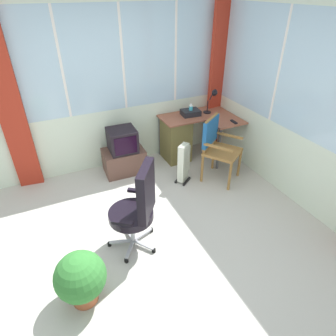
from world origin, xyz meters
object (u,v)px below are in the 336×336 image
object	(u,v)px
office_chair	(138,205)
tv_on_stand	(124,154)
desk	(179,137)
desk_lamp	(214,98)
potted_plant	(81,278)
paper_tray	(191,113)
tv_remote	(234,122)
spray_bottle	(191,109)
wooden_armchair	(215,141)
space_heater	(184,162)

from	to	relation	value
office_chair	tv_on_stand	size ratio (longest dim) A/B	1.46
desk	desk_lamp	xyz separation A→B (m)	(0.61, -0.05, 0.61)
potted_plant	desk_lamp	bearing A→B (deg)	37.03
paper_tray	desk	bearing A→B (deg)	-171.72
paper_tray	office_chair	world-z (taller)	office_chair
tv_remote	spray_bottle	world-z (taller)	spray_bottle
wooden_armchair	potted_plant	xyz separation A→B (m)	(-2.28, -1.31, -0.30)
desk_lamp	spray_bottle	distance (m)	0.43
office_chair	desk	bearing A→B (deg)	50.73
tv_remote	wooden_armchair	size ratio (longest dim) A/B	0.15
desk	space_heater	bearing A→B (deg)	-110.87
desk	space_heater	size ratio (longest dim) A/B	1.88
wooden_armchair	space_heater	distance (m)	0.57
desk_lamp	paper_tray	world-z (taller)	desk_lamp
desk_lamp	potted_plant	world-z (taller)	desk_lamp
desk	space_heater	distance (m)	0.71
tv_remote	desk_lamp	bearing A→B (deg)	102.41
spray_bottle	potted_plant	xyz separation A→B (m)	(-2.29, -2.09, -0.53)
tv_remote	space_heater	world-z (taller)	tv_remote
tv_on_stand	potted_plant	size ratio (longest dim) A/B	1.28
wooden_armchair	paper_tray	bearing A→B (deg)	89.70
wooden_armchair	potted_plant	bearing A→B (deg)	-150.23
spray_bottle	space_heater	size ratio (longest dim) A/B	0.34
desk	tv_remote	xyz separation A→B (m)	(0.70, -0.53, 0.35)
space_heater	spray_bottle	bearing A→B (deg)	55.45
spray_bottle	wooden_armchair	distance (m)	0.82
desk	tv_on_stand	world-z (taller)	same
tv_remote	tv_on_stand	xyz separation A→B (m)	(-1.70, 0.51, -0.43)
paper_tray	tv_remote	bearing A→B (deg)	-49.77
tv_remote	paper_tray	size ratio (longest dim) A/B	0.50
desk	paper_tray	size ratio (longest dim) A/B	3.98
spray_bottle	tv_remote	bearing A→B (deg)	-49.46
desk	paper_tray	world-z (taller)	paper_tray
desk	office_chair	size ratio (longest dim) A/B	1.10
tv_on_stand	desk_lamp	bearing A→B (deg)	-0.95
wooden_armchair	space_heater	world-z (taller)	wooden_armchair
tv_remote	office_chair	bearing A→B (deg)	-149.83
tv_on_stand	space_heater	bearing A→B (deg)	-40.77
spray_bottle	wooden_armchair	bearing A→B (deg)	-90.24
paper_tray	office_chair	distance (m)	2.28
tv_remote	paper_tray	xyz separation A→B (m)	(-0.48, 0.56, 0.03)
desk	space_heater	xyz separation A→B (m)	(-0.25, -0.66, -0.08)
paper_tray	wooden_armchair	xyz separation A→B (m)	(-0.00, -0.79, -0.17)
potted_plant	spray_bottle	bearing A→B (deg)	42.42
desk	spray_bottle	world-z (taller)	spray_bottle
desk_lamp	tv_remote	distance (m)	0.56
spray_bottle	office_chair	distance (m)	2.28
tv_remote	office_chair	world-z (taller)	office_chair
paper_tray	potted_plant	distance (m)	3.14
potted_plant	paper_tray	bearing A→B (deg)	42.48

